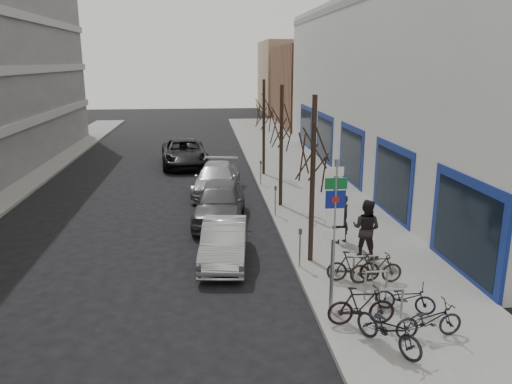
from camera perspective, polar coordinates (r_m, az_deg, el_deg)
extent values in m
plane|color=black|center=(13.23, -1.98, -14.59)|extent=(120.00, 120.00, 0.00)
cube|color=slate|center=(23.05, 7.48, -1.52)|extent=(5.00, 70.00, 0.15)
cube|color=brown|center=(53.37, 9.21, 11.90)|extent=(12.00, 14.00, 8.00)
cube|color=#937A5B|center=(68.05, 6.33, 12.99)|extent=(13.00, 12.00, 9.00)
cylinder|color=gray|center=(12.71, 8.84, -5.59)|extent=(0.10, 0.10, 4.20)
cube|color=white|center=(12.18, 9.20, 2.33)|extent=(0.35, 0.03, 0.22)
cube|color=#0C5926|center=(12.25, 9.15, 0.96)|extent=(0.55, 0.03, 0.28)
cube|color=navy|center=(12.35, 9.07, -0.84)|extent=(0.50, 0.03, 0.45)
cube|color=maroon|center=(12.34, 9.08, -0.86)|extent=(0.18, 0.02, 0.14)
cube|color=white|center=(12.48, 8.99, -2.84)|extent=(0.45, 0.03, 0.45)
cube|color=white|center=(12.62, 8.91, -4.78)|extent=(0.55, 0.03, 0.28)
cylinder|color=gray|center=(13.21, 13.86, -12.39)|extent=(0.06, 0.06, 0.80)
cylinder|color=gray|center=(13.41, 16.33, -12.13)|extent=(0.06, 0.06, 0.80)
cylinder|color=gray|center=(13.13, 15.22, -10.71)|extent=(0.60, 0.06, 0.06)
cylinder|color=gray|center=(14.14, 12.36, -10.42)|extent=(0.06, 0.06, 0.80)
cylinder|color=gray|center=(14.33, 14.68, -10.21)|extent=(0.06, 0.06, 0.80)
cylinder|color=gray|center=(14.07, 13.62, -8.84)|extent=(0.60, 0.06, 0.06)
cylinder|color=gray|center=(15.09, 11.06, -8.68)|extent=(0.06, 0.06, 0.80)
cylinder|color=gray|center=(15.27, 13.24, -8.52)|extent=(0.06, 0.06, 0.80)
cylinder|color=gray|center=(15.03, 12.24, -7.20)|extent=(0.60, 0.06, 0.06)
cylinder|color=black|center=(15.83, 6.46, 1.02)|extent=(0.16, 0.16, 5.50)
cylinder|color=black|center=(22.09, 2.89, 5.00)|extent=(0.16, 0.16, 5.50)
cylinder|color=black|center=(28.46, 0.89, 7.21)|extent=(0.16, 0.16, 5.50)
cylinder|color=gray|center=(15.89, 5.04, -6.65)|extent=(0.05, 0.05, 1.10)
cube|color=#3F3F44|center=(15.67, 5.09, -4.50)|extent=(0.10, 0.08, 0.18)
cylinder|color=gray|center=(21.03, 2.23, -1.22)|extent=(0.05, 0.05, 1.10)
cube|color=#3F3F44|center=(20.87, 2.25, 0.44)|extent=(0.10, 0.08, 0.18)
cylinder|color=gray|center=(26.32, 0.55, 2.06)|extent=(0.05, 0.05, 1.10)
cube|color=#3F3F44|center=(26.19, 0.55, 3.40)|extent=(0.10, 0.08, 0.18)
imported|color=black|center=(11.99, 14.97, -14.54)|extent=(1.41, 1.88, 1.13)
imported|color=black|center=(12.82, 11.95, -12.58)|extent=(1.72, 0.57, 1.03)
imported|color=black|center=(13.73, 16.71, -11.20)|extent=(1.58, 1.08, 0.93)
imported|color=black|center=(15.12, 11.07, -8.30)|extent=(1.63, 0.66, 0.96)
imported|color=black|center=(12.71, 19.18, -13.38)|extent=(1.72, 0.65, 1.02)
imported|color=black|center=(15.14, 13.56, -8.42)|extent=(1.58, 0.49, 0.95)
imported|color=#AAAAAF|center=(16.61, -3.68, -5.73)|extent=(1.83, 4.22, 1.35)
imported|color=#494A4E|center=(20.67, -4.18, -1.14)|extent=(2.55, 5.10, 1.67)
imported|color=#9E9FA3|center=(25.08, -4.51, 1.49)|extent=(2.78, 5.39, 1.50)
imported|color=black|center=(32.11, -8.23, 4.45)|extent=(3.24, 6.16, 1.65)
imported|color=black|center=(18.01, 9.76, -3.05)|extent=(0.78, 0.69, 1.78)
imported|color=black|center=(16.84, 12.48, -4.05)|extent=(0.89, 0.86, 2.01)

